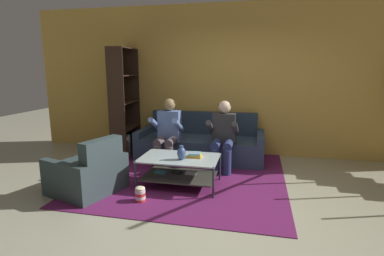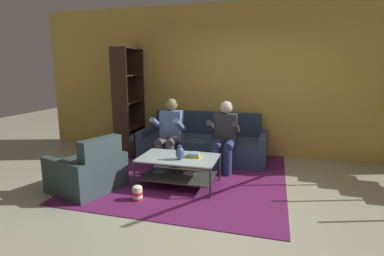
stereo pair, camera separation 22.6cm
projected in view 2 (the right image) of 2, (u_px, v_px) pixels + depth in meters
name	position (u px, v px, depth m)	size (l,w,h in m)	color
ground	(212.00, 205.00, 3.76)	(16.80, 16.80, 0.00)	#A7A68A
back_partition	(239.00, 81.00, 5.80)	(8.40, 0.12, 2.90)	gold
couch	(204.00, 144.00, 5.66)	(2.33, 0.92, 0.85)	#2E3F55
person_seated_left	(170.00, 130.00, 5.20)	(0.50, 0.58, 1.17)	#554950
person_seated_right	(225.00, 133.00, 4.95)	(0.50, 0.58, 1.15)	navy
coffee_table	(178.00, 166.00, 4.34)	(1.12, 0.70, 0.43)	#AEC3C2
area_rug	(191.00, 172.00, 4.93)	(3.00, 3.35, 0.01)	#611B50
vase	(180.00, 153.00, 4.18)	(0.12, 0.12, 0.20)	#3A4F8A
book_stack	(193.00, 155.00, 4.30)	(0.21, 0.18, 0.07)	orange
bookshelf	(126.00, 109.00, 5.92)	(0.37, 0.88, 2.07)	#312017
armchair	(88.00, 172.00, 4.19)	(1.02, 1.04, 0.78)	#314042
popcorn_tub	(137.00, 193.00, 3.87)	(0.13, 0.13, 0.20)	red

